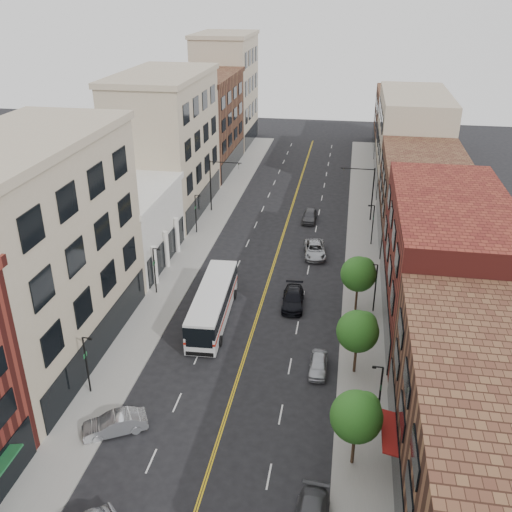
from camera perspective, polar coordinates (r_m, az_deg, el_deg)
The scene contains 31 objects.
ground at distance 39.02m, azimuth -5.47°, elevation -22.49°, with size 220.00×220.00×0.00m, color black.
sidewalk_left at distance 68.88m, azimuth -6.22°, elevation 0.66°, with size 4.00×110.00×0.15m, color gray.
sidewalk_right at distance 66.61m, azimuth 10.61°, elevation -0.56°, with size 4.00×110.00×0.15m, color gray.
bldg_l_tanoffice at distance 49.51m, azimuth -21.36°, elevation -0.05°, with size 10.00×22.00×18.00m, color tan.
bldg_l_white at distance 66.08m, azimuth -13.16°, elevation 2.71°, with size 10.00×14.00×8.00m, color silver.
bldg_l_far_a at distance 79.58m, azimuth -8.97°, elevation 10.78°, with size 10.00×20.00×18.00m, color tan.
bldg_l_far_b at distance 98.56m, azimuth -5.29°, elevation 12.94°, with size 10.00×20.00×15.00m, color #542F21.
bldg_l_far_c at distance 115.25m, azimuth -3.03°, elevation 16.12°, with size 10.00×16.00×20.00m, color tan.
bldg_r_near at distance 35.84m, azimuth 23.15°, elevation -18.96°, with size 10.00×26.00×10.00m, color #542F21.
bldg_r_mid at distance 54.88m, azimuth 18.41°, elevation -0.53°, with size 10.00×22.00×12.00m, color #5D1D18.
bldg_r_far_a at distance 74.54m, azimuth 16.32°, elevation 5.81°, with size 10.00×20.00×10.00m, color #542F21.
bldg_r_far_b at distance 94.04m, azimuth 15.30°, elevation 11.23°, with size 10.00×22.00×14.00m, color tan.
bldg_r_far_c at distance 113.80m, azimuth 14.45°, elevation 12.94°, with size 10.00×18.00×11.00m, color #542F21.
tree_r_1 at distance 38.26m, azimuth 10.15°, elevation -15.38°, with size 3.40×3.40×5.59m.
tree_r_2 at distance 46.31m, azimuth 10.24°, elevation -7.30°, with size 3.40×3.40×5.59m.
tree_r_3 at distance 55.00m, azimuth 10.31°, elevation -1.68°, with size 3.40×3.40×5.59m.
lamp_l_1 at distance 45.95m, azimuth -16.57°, elevation -10.09°, with size 0.81×0.55×5.05m.
lamp_l_2 at distance 58.50m, azimuth -10.07°, elevation -1.20°, with size 0.81×0.55×5.05m.
lamp_l_3 at distance 72.42m, azimuth -6.01°, elevation 4.44°, with size 0.81×0.55×5.05m.
lamp_r_1 at distance 42.12m, azimuth 12.24°, elevation -13.21°, with size 0.81×0.55×5.05m.
lamp_r_2 at distance 55.54m, azimuth 11.82°, elevation -2.89°, with size 0.81×0.55×5.05m.
lamp_r_3 at distance 70.05m, azimuth 11.58°, elevation 3.29°, with size 0.81×0.55×5.05m.
signal_mast_left at distance 78.99m, azimuth -4.07°, elevation 7.62°, with size 4.49×0.18×7.20m.
signal_mast_right at distance 76.96m, azimuth 11.08°, elevation 6.71°, with size 4.49×0.18×7.20m.
city_bus at distance 53.83m, azimuth -4.33°, elevation -4.67°, with size 3.51×12.74×3.25m.
car_angle_b at distance 43.32m, azimuth -13.94°, elevation -15.98°, with size 1.58×4.54×1.50m, color #B7BAC0.
car_parked_far at distance 47.99m, azimuth 6.26°, elevation -10.74°, with size 1.53×3.81×1.30m, color #A6A8AD.
car_lane_behind at distance 61.46m, azimuth -3.91°, elevation -1.79°, with size 1.58×4.52×1.49m, color #47464B.
car_lane_a at distance 56.71m, azimuth 3.73°, elevation -4.29°, with size 2.09×5.15×1.49m, color black.
car_lane_b at distance 67.21m, azimuth 5.91°, elevation 0.64°, with size 2.47×5.36×1.49m, color #A0A3A7.
car_lane_c at distance 77.04m, azimuth 5.40°, elevation 4.03°, with size 1.80×4.48×1.53m, color #434347.
Camera 1 is at (7.71, -24.96, 28.99)m, focal length 40.00 mm.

